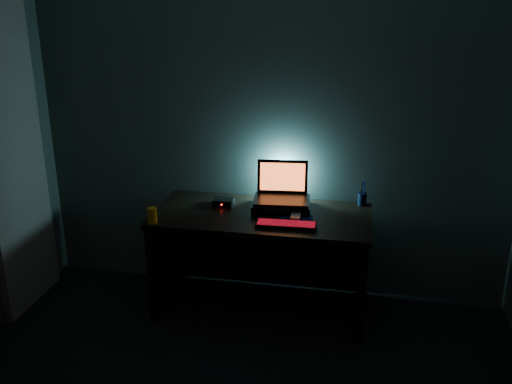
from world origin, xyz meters
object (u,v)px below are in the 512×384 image
Objects in this scene: laptop at (282,190)px; router at (223,202)px; juice_glass at (152,215)px; mouse at (296,217)px; keyboard at (286,225)px; pen_cup at (362,199)px.

router is at bearing -178.34° from laptop.
router is at bearing 46.93° from juice_glass.
router is (-0.54, 0.18, 0.00)m from mouse.
router is (-0.50, 0.30, 0.01)m from keyboard.
mouse is 1.16× the size of pen_cup.
keyboard is 0.89m from juice_glass.
keyboard is 0.13m from mouse.
keyboard is 0.69m from pen_cup.
laptop is 4.44× the size of pen_cup.
router is (-0.98, -0.19, -0.02)m from pen_cup.
pen_cup is 1.00m from router.
laptop is 0.58m from pen_cup.
juice_glass reaches higher than router.
keyboard is 0.58m from router.
mouse is at bearing 66.41° from keyboard.
laptop is 0.92m from juice_glass.
juice_glass is at bearing -168.18° from mouse.
juice_glass is at bearing -132.46° from router.
laptop is 3.83× the size of mouse.
juice_glass is 0.56m from router.
pen_cup reaches higher than mouse.
pen_cup is at bearing 23.81° from juice_glass.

